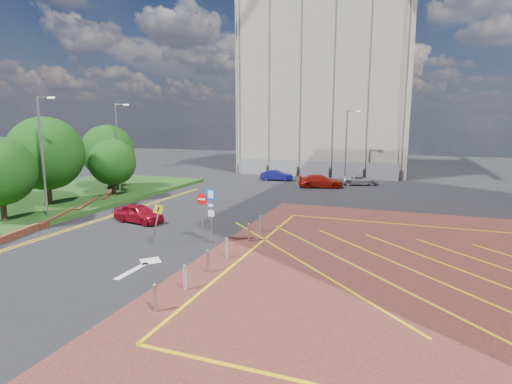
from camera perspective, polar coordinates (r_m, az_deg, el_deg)
The scene contains 19 objects.
ground at distance 21.70m, azimuth -8.68°, elevation -7.84°, with size 140.00×140.00×0.00m, color black.
forecourt at distance 19.58m, azimuth 30.98°, elevation -11.12°, with size 26.00×26.00×0.02m, color maroon.
grass_bed at distance 37.54m, azimuth -28.76°, elevation -1.21°, with size 14.00×32.00×0.30m, color #1E4115.
retaining_wall at distance 30.37m, azimuth -26.71°, elevation -3.30°, with size 6.06×20.33×0.40m.
tree_b at distance 34.53m, azimuth -27.82°, elevation 4.86°, with size 5.60×5.60×6.74m.
tree_c at distance 36.82m, azimuth -19.82°, elevation 4.02°, with size 4.00×4.00×4.90m.
tree_d at distance 40.98m, azimuth -20.42°, elevation 5.47°, with size 5.00×5.00×6.08m.
lamp_left_near at distance 30.22m, azimuth -28.17°, elevation 5.10°, with size 1.53×0.16×8.00m.
lamp_left_far at distance 38.84m, azimuth -19.10°, elevation 6.51°, with size 1.53×0.16×8.00m.
lamp_back at distance 46.49m, azimuth 12.85°, elevation 6.89°, with size 1.53×0.16×8.00m.
sign_cluster at distance 21.90m, azimuth -6.89°, elevation -2.34°, with size 1.17×0.12×3.20m.
warning_sign at distance 22.15m, azimuth -14.00°, elevation -3.82°, with size 0.77×0.42×2.25m.
bollard_row at distance 19.14m, azimuth -5.04°, elevation -8.72°, with size 0.14×11.14×0.90m.
construction_building at distance 59.09m, azimuth 10.64°, elevation 13.98°, with size 21.20×19.20×22.00m, color #AAA38B.
construction_fence at distance 49.22m, azimuth 9.45°, elevation 3.22°, with size 21.60×0.06×2.00m, color gray.
car_red_left at distance 27.68m, azimuth -16.41°, elevation -2.94°, with size 1.46×3.63×1.24m, color maroon.
car_blue_back at distance 46.07m, azimuth 2.96°, elevation 2.41°, with size 1.29×3.69×1.21m, color navy.
car_red_back at distance 41.43m, azimuth 9.17°, elevation 1.54°, with size 1.85×4.56×1.32m, color #AC180E.
car_silver_back at distance 44.11m, azimuth 14.55°, elevation 1.67°, with size 1.76×3.83×1.06m, color silver.
Camera 1 is at (10.11, -18.05, 6.54)m, focal length 28.00 mm.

